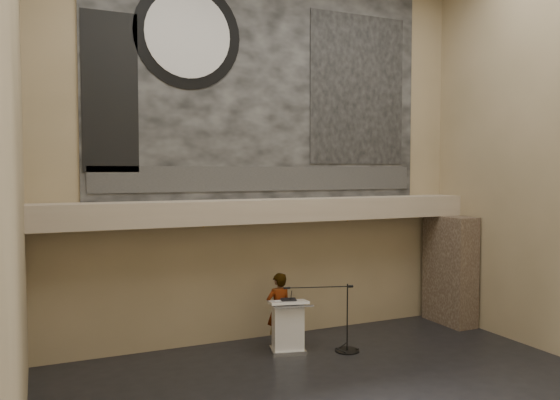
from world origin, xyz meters
name	(u,v)px	position (x,y,z in m)	size (l,w,h in m)	color
wall_back	(266,152)	(0.00, 4.00, 4.25)	(10.00, 0.02, 8.50)	#8C7B59
wall_left	(16,136)	(-5.00, 0.00, 4.25)	(0.02, 8.00, 8.50)	#8C7B59
soffit	(273,210)	(0.00, 3.60, 2.95)	(10.00, 0.80, 0.50)	tan
sprinkler_left	(204,226)	(-1.60, 3.55, 2.67)	(0.04, 0.04, 0.06)	#B2893D
sprinkler_right	(347,220)	(1.90, 3.55, 2.67)	(0.04, 0.04, 0.06)	#B2893D
banner	(266,88)	(0.00, 3.97, 5.70)	(8.00, 0.05, 5.00)	black
banner_text_strip	(267,179)	(0.00, 3.93, 3.65)	(7.76, 0.02, 0.55)	#2E2E2E
banner_clock_rim	(188,34)	(-1.80, 3.93, 6.70)	(2.30, 2.30, 0.02)	black
banner_clock_face	(188,34)	(-1.80, 3.91, 6.70)	(1.84, 1.84, 0.02)	silver
banner_building_print	(358,90)	(2.40, 3.93, 5.80)	(2.60, 0.02, 3.60)	black
banner_brick_print	(110,92)	(-3.40, 3.93, 5.40)	(1.10, 0.02, 3.20)	black
stone_pier	(450,270)	(4.65, 3.15, 1.35)	(0.60, 1.40, 2.70)	#44352A
lectern	(288,326)	(-0.01, 2.78, 0.55)	(0.90, 0.73, 1.14)	silver
binder	(289,300)	(0.01, 2.77, 1.12)	(0.32, 0.25, 0.04)	black
papers	(281,302)	(-0.18, 2.73, 1.10)	(0.22, 0.30, 0.01)	silver
speaker_person	(279,310)	(-0.04, 3.19, 0.81)	(0.59, 0.39, 1.62)	silver
mic_stand	(345,341)	(1.12, 2.34, 0.22)	(1.57, 0.66, 1.44)	black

